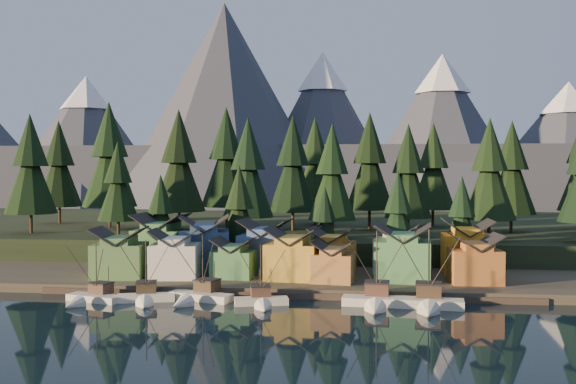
# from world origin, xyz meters

# --- Properties ---
(ground) EXTENTS (500.00, 500.00, 0.00)m
(ground) POSITION_xyz_m (0.00, 0.00, 0.00)
(ground) COLOR black
(ground) RESTS_ON ground
(shore_strip) EXTENTS (400.00, 50.00, 1.50)m
(shore_strip) POSITION_xyz_m (0.00, 40.00, 0.75)
(shore_strip) COLOR #373328
(shore_strip) RESTS_ON ground
(hillside) EXTENTS (420.00, 100.00, 6.00)m
(hillside) POSITION_xyz_m (0.00, 90.00, 3.00)
(hillside) COLOR black
(hillside) RESTS_ON ground
(dock) EXTENTS (80.00, 4.00, 1.00)m
(dock) POSITION_xyz_m (0.00, 16.50, 0.50)
(dock) COLOR #41372E
(dock) RESTS_ON ground
(mountain_ridge) EXTENTS (560.00, 190.00, 90.00)m
(mountain_ridge) POSITION_xyz_m (-4.20, 213.59, 26.06)
(mountain_ridge) COLOR #444857
(mountain_ridge) RESTS_ON ground
(boat_0) EXTENTS (9.44, 9.83, 10.16)m
(boat_0) POSITION_xyz_m (-29.27, 8.68, 1.90)
(boat_0) COLOR beige
(boat_0) RESTS_ON ground
(boat_1) EXTENTS (9.50, 9.94, 10.55)m
(boat_1) POSITION_xyz_m (-20.84, 9.82, 2.00)
(boat_1) COLOR white
(boat_1) RESTS_ON ground
(boat_2) EXTENTS (11.00, 11.40, 11.37)m
(boat_2) POSITION_xyz_m (-13.23, 11.24, 2.07)
(boat_2) COLOR beige
(boat_2) RESTS_ON ground
(boat_3) EXTENTS (8.71, 9.17, 10.11)m
(boat_3) POSITION_xyz_m (-2.76, 9.43, 1.96)
(boat_3) COLOR silver
(boat_3) RESTS_ON ground
(boat_4) EXTENTS (10.62, 11.45, 12.42)m
(boat_4) POSITION_xyz_m (14.22, 10.45, 2.39)
(boat_4) COLOR silver
(boat_4) RESTS_ON ground
(boat_5) EXTENTS (10.70, 11.45, 12.87)m
(boat_5) POSITION_xyz_m (21.78, 9.73, 2.52)
(boat_5) COLOR beige
(boat_5) RESTS_ON ground
(house_front_0) EXTENTS (9.50, 9.08, 8.66)m
(house_front_0) POSITION_xyz_m (-29.98, 22.82, 6.05)
(house_front_0) COLOR #517F44
(house_front_0) RESTS_ON shore_strip
(house_front_1) EXTENTS (8.93, 8.64, 8.41)m
(house_front_1) POSITION_xyz_m (-20.27, 23.63, 5.92)
(house_front_1) COLOR silver
(house_front_1) RESTS_ON shore_strip
(house_front_2) EXTENTS (7.46, 7.52, 6.90)m
(house_front_2) POSITION_xyz_m (-10.15, 25.22, 5.12)
(house_front_2) COLOR #437C47
(house_front_2) RESTS_ON shore_strip
(house_front_3) EXTENTS (9.55, 9.18, 8.91)m
(house_front_3) POSITION_xyz_m (0.29, 24.65, 6.18)
(house_front_3) COLOR gold
(house_front_3) RESTS_ON shore_strip
(house_front_4) EXTENTS (7.48, 7.95, 6.86)m
(house_front_4) POSITION_xyz_m (7.37, 22.82, 5.10)
(house_front_4) COLOR #AB733C
(house_front_4) RESTS_ON shore_strip
(house_front_5) EXTENTS (10.09, 9.35, 9.70)m
(house_front_5) POSITION_xyz_m (19.08, 25.12, 6.59)
(house_front_5) COLOR #47844D
(house_front_5) RESTS_ON shore_strip
(house_front_6) EXTENTS (8.51, 8.09, 8.13)m
(house_front_6) POSITION_xyz_m (30.85, 24.54, 5.77)
(house_front_6) COLOR #B4692E
(house_front_6) RESTS_ON shore_strip
(house_back_0) EXTENTS (10.07, 9.71, 10.33)m
(house_back_0) POSITION_xyz_m (-26.24, 34.63, 6.92)
(house_back_0) COLOR #3F7441
(house_back_0) RESTS_ON shore_strip
(house_back_1) EXTENTS (10.83, 10.91, 10.24)m
(house_back_1) POSITION_xyz_m (-17.26, 32.79, 6.87)
(house_back_1) COLOR #34517D
(house_back_1) RESTS_ON shore_strip
(house_back_2) EXTENTS (9.92, 9.26, 9.61)m
(house_back_2) POSITION_xyz_m (-5.72, 32.68, 6.55)
(house_back_2) COLOR #3E5B93
(house_back_2) RESTS_ON shore_strip
(house_back_3) EXTENTS (9.04, 8.31, 8.12)m
(house_back_3) POSITION_xyz_m (6.64, 32.74, 5.77)
(house_back_3) COLOR #B6812E
(house_back_3) RESTS_ON shore_strip
(house_back_4) EXTENTS (9.05, 8.79, 8.64)m
(house_back_4) POSITION_xyz_m (18.56, 34.62, 6.03)
(house_back_4) COLOR beige
(house_back_4) RESTS_ON shore_strip
(house_back_5) EXTENTS (8.91, 9.01, 9.76)m
(house_back_5) POSITION_xyz_m (31.11, 34.20, 6.62)
(house_back_5) COLOR orange
(house_back_5) RESTS_ON shore_strip
(tree_hill_0) EXTENTS (11.60, 11.60, 27.02)m
(tree_hill_0) POSITION_xyz_m (-62.00, 52.00, 20.77)
(tree_hill_0) COLOR #332319
(tree_hill_0) RESTS_ON hillside
(tree_hill_1) EXTENTS (13.42, 13.42, 31.25)m
(tree_hill_1) POSITION_xyz_m (-50.00, 68.00, 23.09)
(tree_hill_1) COLOR #332319
(tree_hill_1) RESTS_ON hillside
(tree_hill_2) EXTENTS (8.82, 8.82, 20.55)m
(tree_hill_2) POSITION_xyz_m (-40.00, 48.00, 17.23)
(tree_hill_2) COLOR #332319
(tree_hill_2) RESTS_ON hillside
(tree_hill_3) EXTENTS (12.20, 12.20, 28.42)m
(tree_hill_3) POSITION_xyz_m (-30.00, 60.00, 21.54)
(tree_hill_3) COLOR #332319
(tree_hill_3) RESTS_ON hillside
(tree_hill_4) EXTENTS (13.00, 13.00, 30.29)m
(tree_hill_4) POSITION_xyz_m (-22.00, 75.00, 22.56)
(tree_hill_4) COLOR #332319
(tree_hill_4) RESTS_ON hillside
(tree_hill_5) EXTENTS (10.97, 10.97, 25.57)m
(tree_hill_5) POSITION_xyz_m (-12.00, 50.00, 19.98)
(tree_hill_5) COLOR #332319
(tree_hill_5) RESTS_ON hillside
(tree_hill_6) EXTENTS (11.68, 11.68, 27.22)m
(tree_hill_6) POSITION_xyz_m (-4.00, 65.00, 20.88)
(tree_hill_6) COLOR #332319
(tree_hill_6) RESTS_ON hillside
(tree_hill_7) EXTENTS (10.28, 10.28, 23.94)m
(tree_hill_7) POSITION_xyz_m (6.00, 48.00, 19.09)
(tree_hill_7) COLOR #332319
(tree_hill_7) RESTS_ON hillside
(tree_hill_8) EXTENTS (12.16, 12.16, 28.34)m
(tree_hill_8) POSITION_xyz_m (14.00, 72.00, 21.49)
(tree_hill_8) COLOR #332319
(tree_hill_8) RESTS_ON hillside
(tree_hill_9) EXTENTS (10.41, 10.41, 24.26)m
(tree_hill_9) POSITION_xyz_m (22.00, 55.00, 19.26)
(tree_hill_9) COLOR #332319
(tree_hill_9) RESTS_ON hillside
(tree_hill_10) EXTENTS (11.28, 11.28, 26.27)m
(tree_hill_10) POSITION_xyz_m (30.00, 80.00, 20.36)
(tree_hill_10) COLOR #332319
(tree_hill_10) RESTS_ON hillside
(tree_hill_11) EXTENTS (10.73, 10.73, 24.99)m
(tree_hill_11) POSITION_xyz_m (38.00, 50.00, 19.66)
(tree_hill_11) COLOR #332319
(tree_hill_11) RESTS_ON hillside
(tree_hill_12) EXTENTS (10.98, 10.98, 25.57)m
(tree_hill_12) POSITION_xyz_m (46.00, 66.00, 19.98)
(tree_hill_12) COLOR #332319
(tree_hill_12) RESTS_ON hillside
(tree_hill_15) EXTENTS (12.08, 12.08, 28.14)m
(tree_hill_15) POSITION_xyz_m (0.00, 82.00, 21.38)
(tree_hill_15) COLOR #332319
(tree_hill_15) RESTS_ON hillside
(tree_hill_16) EXTENTS (11.81, 11.81, 27.51)m
(tree_hill_16) POSITION_xyz_m (-68.00, 78.00, 21.04)
(tree_hill_16) COLOR #332319
(tree_hill_16) RESTS_ON hillside
(tree_shore_0) EXTENTS (7.72, 7.72, 17.98)m
(tree_shore_0) POSITION_xyz_m (-28.00, 40.00, 11.32)
(tree_shore_0) COLOR #332319
(tree_shore_0) RESTS_ON shore_strip
(tree_shore_1) EXTENTS (8.51, 8.51, 19.82)m
(tree_shore_1) POSITION_xyz_m (-12.00, 40.00, 12.33)
(tree_shore_1) COLOR #332319
(tree_shore_1) RESTS_ON shore_strip
(tree_shore_2) EXTENTS (6.66, 6.66, 15.52)m
(tree_shore_2) POSITION_xyz_m (5.00, 40.00, 9.98)
(tree_shore_2) COLOR #332319
(tree_shore_2) RESTS_ON shore_strip
(tree_shore_3) EXTENTS (8.09, 8.09, 18.85)m
(tree_shore_3) POSITION_xyz_m (19.00, 40.00, 11.80)
(tree_shore_3) COLOR #332319
(tree_shore_3) RESTS_ON shore_strip
(tree_shore_4) EXTENTS (7.60, 7.60, 17.70)m
(tree_shore_4) POSITION_xyz_m (31.00, 40.00, 11.17)
(tree_shore_4) COLOR #332319
(tree_shore_4) RESTS_ON shore_strip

